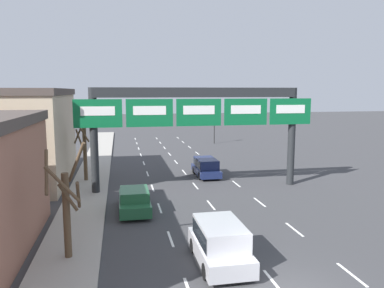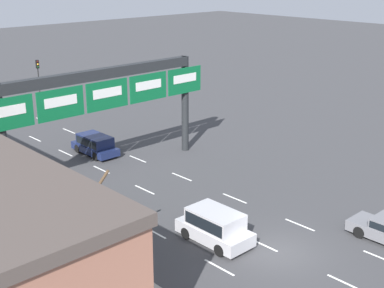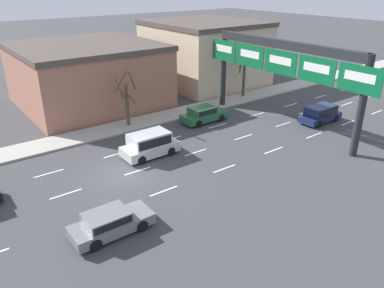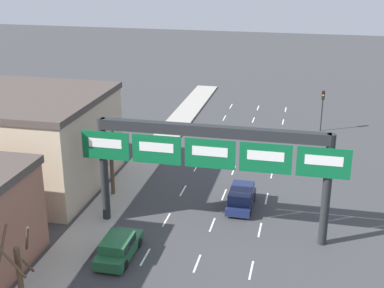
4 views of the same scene
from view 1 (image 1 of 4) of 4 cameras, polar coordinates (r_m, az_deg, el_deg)
The scene contains 8 objects.
lane_dashes at distance 26.67m, azimuth 1.60°, elevation -7.71°, with size 6.72×67.00×0.01m.
sign_gantry at distance 27.21m, azimuth 0.94°, elevation 4.82°, with size 17.40×0.70×7.51m.
car_green at distance 23.08m, azimuth -8.77°, elevation -8.34°, with size 1.85×4.37×1.44m.
suv_navy at distance 32.13m, azimuth 2.15°, elevation -3.41°, with size 1.80×4.22×1.55m.
suv_silver at distance 16.29m, azimuth 4.28°, elevation -14.53°, with size 1.99×4.18×1.80m.
traffic_light_near_gantry at distance 52.04m, azimuth 3.43°, elevation 3.48°, with size 0.30×0.35×4.34m.
tree_bare_closest at distance 30.93m, azimuth -16.05°, elevation -0.29°, with size 1.69×1.69×5.66m.
tree_bare_second at distance 16.87m, azimuth -18.59°, elevation -8.61°, with size 1.79×1.77×5.00m.
Camera 1 is at (-5.64, -11.54, 7.24)m, focal length 35.00 mm.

